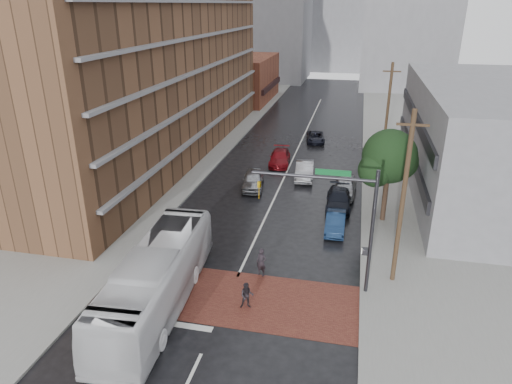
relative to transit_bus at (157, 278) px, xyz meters
The scene contains 22 objects.
ground 3.87m from the transit_bus, 16.65° to the left, with size 160.00×160.00×0.00m, color black.
crosswalk 4.02m from the transit_bus, 24.16° to the left, with size 14.00×5.00×0.02m, color brown.
sidewalk_west 27.30m from the transit_bus, 107.42° to the left, with size 9.00×90.00×0.15m, color gray.
sidewalk_east 29.98m from the transit_bus, 60.28° to the left, with size 9.00×90.00×0.15m, color gray.
apartment_block 29.84m from the transit_bus, 113.09° to the left, with size 10.00×44.00×28.00m, color brown.
storefront_west 55.71m from the transit_bus, 98.94° to the left, with size 8.00×16.00×7.00m, color brown.
building_east 29.03m from the transit_bus, 46.62° to the left, with size 11.00×26.00×9.00m, color gray.
distant_tower_center 96.61m from the transit_bus, 88.01° to the left, with size 12.00×10.00×24.00m, color gray.
street_tree 17.89m from the transit_bus, 47.70° to the left, with size 4.20×4.10×6.90m.
signal_mast 10.30m from the transit_bus, 20.85° to the left, with size 6.50×0.30×7.20m.
utility_pole_near 13.58m from the transit_bus, 22.38° to the left, with size 1.60×0.26×10.00m.
utility_pole_far 28.01m from the transit_bus, 64.09° to the left, with size 1.60×0.26×10.00m.
transit_bus is the anchor object (origin of this frame).
pedestrian_a 6.20m from the transit_bus, 40.62° to the left, with size 0.63×0.42×1.74m, color black.
pedestrian_b 4.73m from the transit_bus, 10.22° to the left, with size 0.72×0.56×1.48m, color black.
car_travel_a 17.39m from the transit_bus, 86.33° to the left, with size 1.75×4.35×1.48m, color #919398.
car_travel_b 21.34m from the transit_bus, 75.98° to the left, with size 1.59×4.56×1.50m, color #AAABB2.
car_travel_c 24.22m from the transit_bus, 84.58° to the left, with size 1.92×4.73×1.37m, color maroon.
suv_travel 33.12m from the transit_bus, 81.36° to the left, with size 1.94×4.21×1.17m, color black.
car_parked_near 13.77m from the transit_bus, 51.51° to the left, with size 1.33×3.80×1.25m, color #162B4D.
car_parked_mid 17.13m from the transit_bus, 60.03° to the left, with size 1.89×4.65×1.35m, color black.
car_parked_far 19.64m from the transit_bus, 62.93° to the left, with size 1.79×4.46×1.52m, color #939499.
Camera 1 is at (6.00, -19.45, 14.77)m, focal length 32.00 mm.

